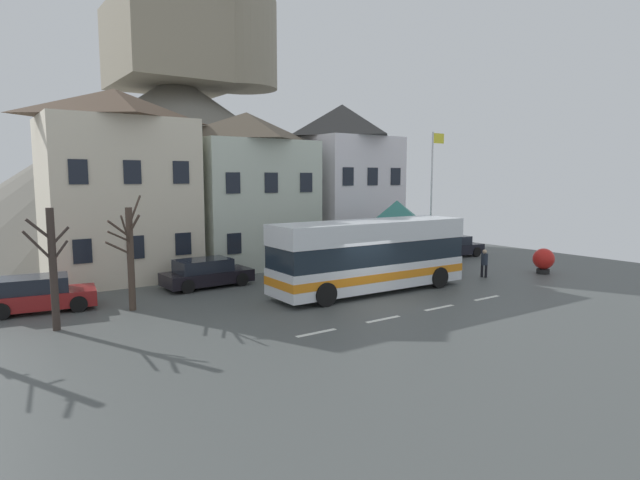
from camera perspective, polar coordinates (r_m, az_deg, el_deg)
ground_plane at (r=22.07m, az=6.49°, el=-6.97°), size 40.00×60.00×0.07m
townhouse_00 at (r=28.56m, az=-21.15°, el=5.54°), size 6.98×5.40×9.61m
townhouse_01 at (r=31.28m, az=-7.90°, el=5.44°), size 6.84×5.69×8.98m
townhouse_02 at (r=35.42m, az=2.40°, el=6.50°), size 5.80×6.38×10.03m
hilltop_castle at (r=48.55m, az=-15.13°, el=9.26°), size 41.13×41.13×20.82m
transit_bus at (r=23.94m, az=5.48°, el=-1.78°), size 9.69×2.79×3.27m
bus_shelter at (r=29.42m, az=8.38°, el=2.75°), size 3.60×3.60×3.96m
parked_car_00 at (r=31.04m, az=7.16°, el=-1.61°), size 4.06×2.15×1.42m
parked_car_01 at (r=25.66m, az=-12.33°, el=-3.56°), size 4.25×2.09×1.35m
parked_car_02 at (r=35.70m, az=14.15°, el=-0.70°), size 4.27×2.27×1.37m
parked_car_03 at (r=23.35m, az=-28.33°, el=-5.23°), size 4.17×2.39×1.38m
pedestrian_00 at (r=29.84m, az=14.34°, el=-1.88°), size 0.36×0.30×1.54m
pedestrian_01 at (r=30.69m, az=14.41°, el=-1.49°), size 0.33×0.34×1.53m
pedestrian_02 at (r=28.73m, az=17.50°, el=-2.24°), size 0.34×0.34×1.47m
public_bench at (r=32.55m, az=8.40°, el=-1.63°), size 1.49×0.48×0.87m
flagpole at (r=30.66m, az=12.17°, el=5.28°), size 0.95×0.10×7.78m
harbour_buoy at (r=30.96m, az=23.21°, el=-1.99°), size 1.14×1.14×1.39m
bare_tree_00 at (r=21.70m, az=-20.03°, el=-1.53°), size 1.62×1.31×4.52m
bare_tree_02 at (r=19.88m, az=-27.16°, el=-2.59°), size 1.45×0.42×4.21m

